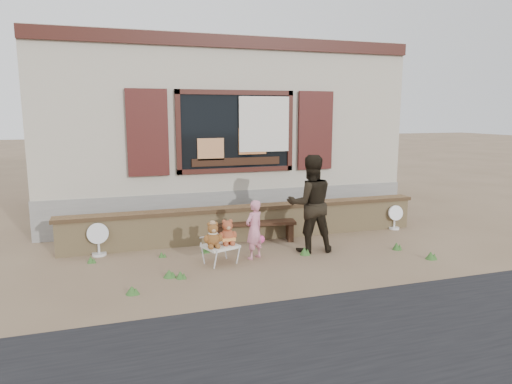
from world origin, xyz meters
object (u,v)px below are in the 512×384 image
object	(u,v)px
folding_chair	(220,247)
adult	(310,204)
teddy_bear_left	(213,234)
child	(254,230)
teddy_bear_right	(227,231)
bench	(255,227)

from	to	relation	value
folding_chair	adult	size ratio (longest dim) A/B	0.36
teddy_bear_left	child	bearing A→B (deg)	-8.48
folding_chair	teddy_bear_right	size ratio (longest dim) A/B	1.50
teddy_bear_left	teddy_bear_right	bearing A→B (deg)	-0.00
adult	child	bearing A→B (deg)	13.26
bench	folding_chair	bearing A→B (deg)	-120.82
teddy_bear_right	child	bearing A→B (deg)	-13.46
folding_chair	teddy_bear_left	size ratio (longest dim) A/B	1.52
bench	teddy_bear_right	xyz separation A→B (m)	(-0.80, -1.02, 0.23)
teddy_bear_right	adult	bearing A→B (deg)	-13.10
folding_chair	adult	world-z (taller)	adult
bench	teddy_bear_right	bearing A→B (deg)	-117.72
child	folding_chair	bearing A→B (deg)	-20.78
adult	teddy_bear_right	bearing A→B (deg)	13.10
teddy_bear_right	child	size ratio (longest dim) A/B	0.42
teddy_bear_right	adult	world-z (taller)	adult
bench	adult	xyz separation A→B (m)	(0.75, -0.86, 0.57)
child	bench	bearing A→B (deg)	-137.57
bench	teddy_bear_left	world-z (taller)	teddy_bear_left
teddy_bear_right	teddy_bear_left	bearing A→B (deg)	180.00
bench	teddy_bear_left	xyz separation A→B (m)	(-1.06, -1.11, 0.23)
child	teddy_bear_right	bearing A→B (deg)	-23.82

